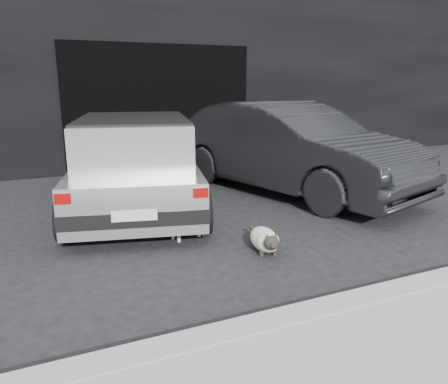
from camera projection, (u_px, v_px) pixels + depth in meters
name	position (u px, v px, depth m)	size (l,w,h in m)	color
ground	(177.00, 228.00, 5.62)	(80.00, 80.00, 0.00)	black
building_facade	(136.00, 54.00, 10.71)	(34.00, 4.00, 5.00)	black
garage_opening	(161.00, 108.00, 9.23)	(4.00, 0.10, 2.60)	black
curb	(386.00, 296.00, 3.71)	(18.00, 0.25, 0.12)	gray
silver_hatchback	(135.00, 160.00, 6.28)	(2.51, 3.97, 1.36)	silver
second_car	(288.00, 148.00, 7.35)	(1.60, 4.60, 1.52)	black
cat_siamese	(265.00, 240.00, 4.82)	(0.44, 0.87, 0.30)	beige
cat_white	(188.00, 224.00, 5.26)	(0.71, 0.37, 0.35)	white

